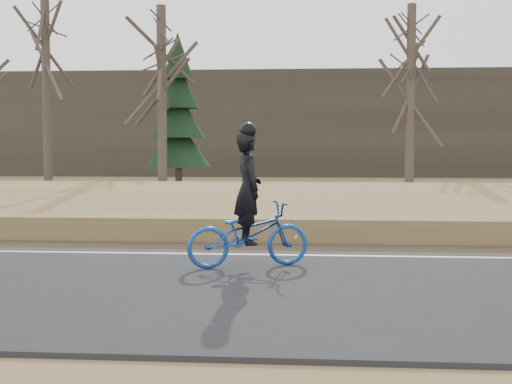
{
  "coord_description": "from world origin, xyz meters",
  "views": [
    {
      "loc": [
        0.64,
        -11.62,
        1.95
      ],
      "look_at": [
        -0.36,
        0.5,
        1.1
      ],
      "focal_mm": 50.0,
      "sensor_mm": 36.0,
      "label": 1
    }
  ],
  "objects": [
    {
      "name": "conifer",
      "position": [
        -4.85,
        16.83,
        3.01
      ],
      "size": [
        2.6,
        2.6,
        6.36
      ],
      "color": "brown",
      "rests_on": "ground"
    },
    {
      "name": "bare_tree_center",
      "position": [
        4.39,
        17.0,
        3.68
      ],
      "size": [
        0.36,
        0.36,
        7.35
      ],
      "primitive_type": "cylinder",
      "color": "brown",
      "rests_on": "ground"
    },
    {
      "name": "edge_line",
      "position": [
        0.0,
        0.2,
        0.07
      ],
      "size": [
        120.0,
        0.12,
        0.01
      ],
      "primitive_type": "cube",
      "color": "silver",
      "rests_on": "road"
    },
    {
      "name": "road",
      "position": [
        0.0,
        -2.5,
        0.03
      ],
      "size": [
        120.0,
        6.0,
        0.06
      ],
      "primitive_type": "cube",
      "color": "black",
      "rests_on": "ground"
    },
    {
      "name": "embankment",
      "position": [
        0.0,
        4.2,
        0.22
      ],
      "size": [
        120.0,
        5.0,
        0.44
      ],
      "primitive_type": "cube",
      "color": "olive",
      "rests_on": "ground"
    },
    {
      "name": "railroad",
      "position": [
        0.0,
        8.0,
        0.53
      ],
      "size": [
        120.0,
        2.4,
        0.29
      ],
      "color": "black",
      "rests_on": "ballast"
    },
    {
      "name": "treeline_backdrop",
      "position": [
        0.0,
        30.0,
        3.0
      ],
      "size": [
        120.0,
        4.0,
        6.0
      ],
      "primitive_type": "cube",
      "color": "#383328",
      "rests_on": "ground"
    },
    {
      "name": "bare_tree_left",
      "position": [
        -10.4,
        17.1,
        4.59
      ],
      "size": [
        0.36,
        0.36,
        9.17
      ],
      "primitive_type": "cylinder",
      "color": "brown",
      "rests_on": "ground"
    },
    {
      "name": "cyclist",
      "position": [
        -0.36,
        -0.95,
        0.75
      ],
      "size": [
        1.99,
        1.27,
        2.19
      ],
      "rotation": [
        0.0,
        0.0,
        1.92
      ],
      "color": "#16459C",
      "rests_on": "road"
    },
    {
      "name": "ballast",
      "position": [
        0.0,
        8.0,
        0.23
      ],
      "size": [
        120.0,
        3.0,
        0.45
      ],
      "primitive_type": "cube",
      "color": "slate",
      "rests_on": "ground"
    },
    {
      "name": "ground",
      "position": [
        0.0,
        0.0,
        0.0
      ],
      "size": [
        120.0,
        120.0,
        0.0
      ],
      "primitive_type": "plane",
      "color": "olive",
      "rests_on": "ground"
    },
    {
      "name": "shoulder",
      "position": [
        0.0,
        1.2,
        0.02
      ],
      "size": [
        120.0,
        1.6,
        0.04
      ],
      "primitive_type": "cube",
      "color": "#473A2B",
      "rests_on": "ground"
    },
    {
      "name": "bare_tree_near_left",
      "position": [
        -5.14,
        15.1,
        3.54
      ],
      "size": [
        0.36,
        0.36,
        7.09
      ],
      "primitive_type": "cylinder",
      "color": "brown",
      "rests_on": "ground"
    }
  ]
}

